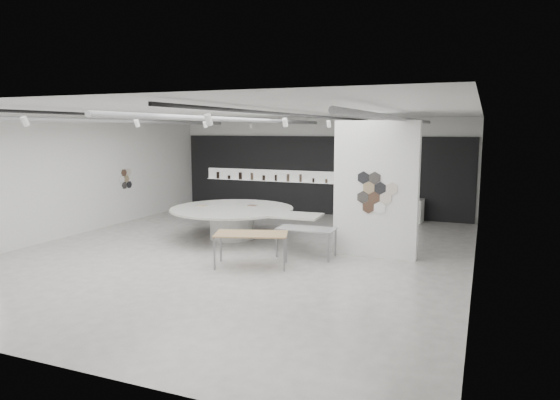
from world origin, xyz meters
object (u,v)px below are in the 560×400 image
at_px(partition_column, 376,189).
at_px(kitchen_counter, 402,209).
at_px(sample_table_wood, 251,236).
at_px(display_island, 234,218).
at_px(sample_table_stone, 306,231).

distance_m(partition_column, kitchen_counter, 5.67).
bearing_deg(partition_column, sample_table_wood, -140.48).
xyz_separation_m(partition_column, display_island, (-4.48, 0.51, -1.17)).
distance_m(sample_table_wood, sample_table_stone, 1.69).
relative_size(sample_table_stone, kitchen_counter, 0.95).
distance_m(display_island, sample_table_wood, 3.26).
xyz_separation_m(partition_column, sample_table_stone, (-1.66, -0.77, -1.09)).
height_order(display_island, sample_table_wood, display_island).
relative_size(partition_column, display_island, 0.72).
height_order(display_island, kitchen_counter, kitchen_counter).
bearing_deg(sample_table_stone, kitchen_counter, 76.24).
bearing_deg(display_island, sample_table_stone, -27.11).
distance_m(partition_column, sample_table_wood, 3.54).
bearing_deg(sample_table_wood, partition_column, 39.52).
bearing_deg(partition_column, sample_table_stone, -155.22).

